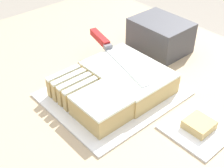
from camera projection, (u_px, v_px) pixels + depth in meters
The scene contains 6 objects.
cake_board at pixel (112, 93), 0.92m from camera, with size 0.31×0.37×0.01m.
cake at pixel (115, 84), 0.90m from camera, with size 0.25×0.30×0.06m.
knife at pixel (105, 44), 1.01m from camera, with size 0.34×0.11×0.02m.
paper_napkin at pixel (198, 129), 0.80m from camera, with size 0.16×0.16×0.01m.
brownie at pixel (199, 124), 0.79m from camera, with size 0.07×0.07×0.02m.
storage_box at pixel (160, 35), 1.10m from camera, with size 0.19×0.15×0.11m.
Camera 1 is at (0.54, -0.49, 1.48)m, focal length 50.00 mm.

